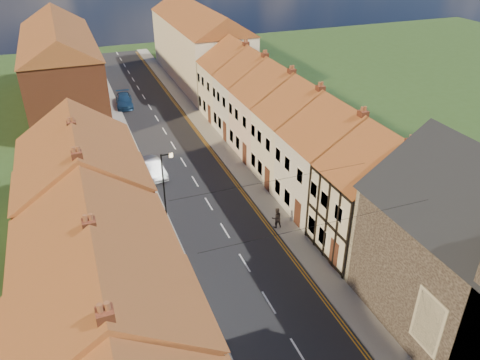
# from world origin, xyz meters

# --- Properties ---
(road) EXTENTS (7.00, 90.00, 0.02)m
(road) POSITION_xyz_m (0.00, 30.00, 0.01)
(road) COLOR black
(road) RESTS_ON ground
(pavement_left) EXTENTS (1.80, 90.00, 0.12)m
(pavement_left) POSITION_xyz_m (-4.40, 30.00, 0.06)
(pavement_left) COLOR #ABA69B
(pavement_left) RESTS_ON ground
(pavement_right) EXTENTS (1.80, 90.00, 0.12)m
(pavement_right) POSITION_xyz_m (4.40, 30.00, 0.06)
(pavement_right) COLOR #ABA69B
(pavement_right) RESTS_ON ground
(cottage_r_tudor) EXTENTS (8.30, 5.20, 9.00)m
(cottage_r_tudor) POSITION_xyz_m (9.27, 12.70, 4.47)
(cottage_r_tudor) COLOR beige
(cottage_r_tudor) RESTS_ON ground
(cottage_r_white_near) EXTENTS (8.30, 6.00, 9.00)m
(cottage_r_white_near) POSITION_xyz_m (9.30, 18.10, 4.47)
(cottage_r_white_near) COLOR #B9B6AF
(cottage_r_white_near) RESTS_ON ground
(cottage_r_cream_mid) EXTENTS (8.30, 5.20, 9.00)m
(cottage_r_cream_mid) POSITION_xyz_m (9.30, 23.50, 4.48)
(cottage_r_cream_mid) COLOR beige
(cottage_r_cream_mid) RESTS_ON ground
(cottage_r_pink) EXTENTS (8.30, 6.00, 9.00)m
(cottage_r_pink) POSITION_xyz_m (9.30, 28.90, 4.47)
(cottage_r_pink) COLOR beige
(cottage_r_pink) RESTS_ON ground
(cottage_r_white_far) EXTENTS (8.30, 5.20, 9.00)m
(cottage_r_white_far) POSITION_xyz_m (9.30, 34.30, 4.48)
(cottage_r_white_far) COLOR #B9B6AF
(cottage_r_white_far) RESTS_ON ground
(cottage_r_cream_far) EXTENTS (8.30, 6.00, 9.00)m
(cottage_r_cream_far) POSITION_xyz_m (9.30, 39.70, 4.47)
(cottage_r_cream_far) COLOR beige
(cottage_r_cream_far) RESTS_ON ground
(cottage_l_cream) EXTENTS (8.30, 6.30, 9.10)m
(cottage_l_cream) POSITION_xyz_m (-9.30, 5.55, 4.52)
(cottage_l_cream) COLOR beige
(cottage_l_cream) RESTS_ON ground
(cottage_l_white) EXTENTS (8.30, 6.90, 8.80)m
(cottage_l_white) POSITION_xyz_m (-9.30, 11.95, 4.37)
(cottage_l_white) COLOR #B9B6AF
(cottage_l_white) RESTS_ON ground
(cottage_l_brick_mid) EXTENTS (8.30, 5.70, 9.10)m
(cottage_l_brick_mid) POSITION_xyz_m (-9.30, 18.05, 4.53)
(cottage_l_brick_mid) COLOR brown
(cottage_l_brick_mid) RESTS_ON ground
(cottage_l_pink) EXTENTS (8.30, 6.30, 8.80)m
(cottage_l_pink) POSITION_xyz_m (-9.30, 23.85, 4.37)
(cottage_l_pink) COLOR beige
(cottage_l_pink) RESTS_ON ground
(block_right_far) EXTENTS (8.30, 24.20, 10.50)m
(block_right_far) POSITION_xyz_m (9.30, 55.00, 5.29)
(block_right_far) COLOR beige
(block_right_far) RESTS_ON ground
(block_left_far) EXTENTS (8.30, 24.20, 10.50)m
(block_left_far) POSITION_xyz_m (-9.30, 50.00, 5.29)
(block_left_far) COLOR brown
(block_left_far) RESTS_ON ground
(lamppost) EXTENTS (0.88, 0.15, 6.00)m
(lamppost) POSITION_xyz_m (-3.81, 20.00, 3.54)
(lamppost) COLOR black
(lamppost) RESTS_ON pavement_left
(car_mid) EXTENTS (2.03, 4.47, 1.42)m
(car_mid) POSITION_xyz_m (-3.20, 28.56, 0.71)
(car_mid) COLOR #B1B3BA
(car_mid) RESTS_ON ground
(car_far) EXTENTS (2.37, 4.96, 1.40)m
(car_far) POSITION_xyz_m (-2.82, 47.53, 0.70)
(car_far) COLOR navy
(car_far) RESTS_ON ground
(pedestrian_right) EXTENTS (0.80, 0.63, 1.62)m
(pedestrian_right) POSITION_xyz_m (3.70, 16.93, 0.93)
(pedestrian_right) COLOR #2B2422
(pedestrian_right) RESTS_ON pavement_right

